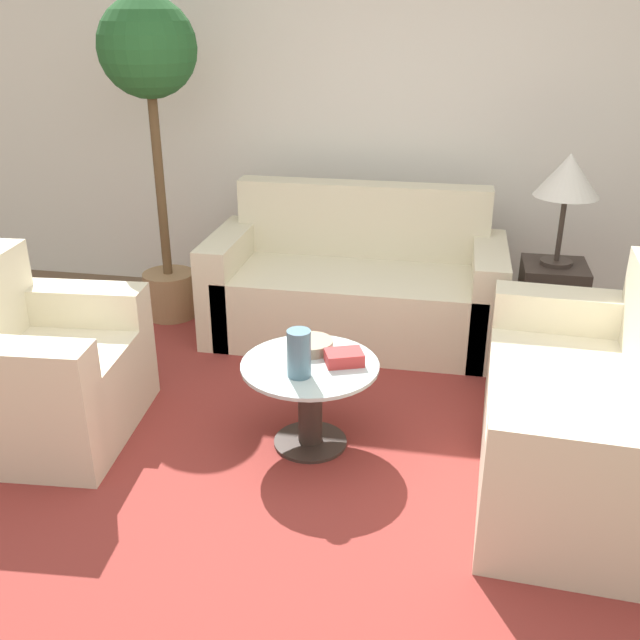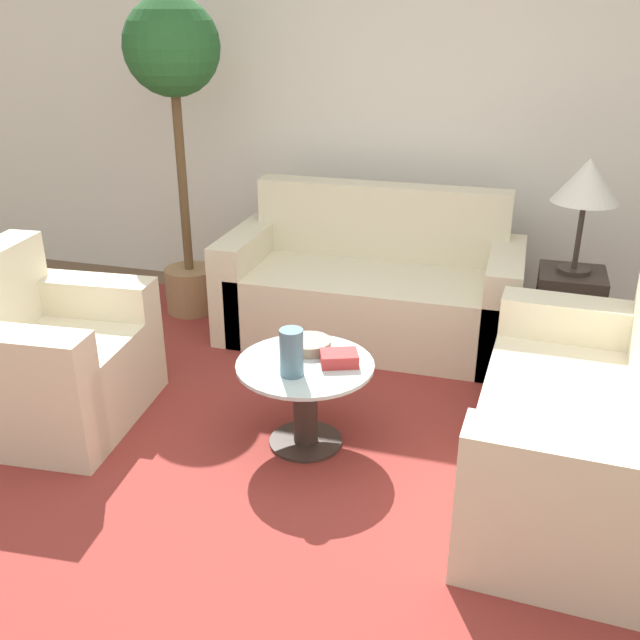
{
  "view_description": "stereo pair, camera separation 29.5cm",
  "coord_description": "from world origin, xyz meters",
  "px_view_note": "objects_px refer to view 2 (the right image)",
  "views": [
    {
      "loc": [
        0.48,
        -2.25,
        1.95
      ],
      "look_at": [
        -0.12,
        0.86,
        0.55
      ],
      "focal_mm": 40.0,
      "sensor_mm": 36.0,
      "label": 1
    },
    {
      "loc": [
        0.76,
        -2.18,
        1.95
      ],
      "look_at": [
        -0.12,
        0.86,
        0.55
      ],
      "focal_mm": 40.0,
      "sensor_mm": 36.0,
      "label": 2
    }
  ],
  "objects_px": {
    "coffee_table": "(305,392)",
    "book_stack": "(339,358)",
    "sofa_main": "(372,290)",
    "loveseat": "(591,434)",
    "vase": "(292,352)",
    "bowl": "(309,345)",
    "table_lamp": "(587,183)",
    "armchair": "(47,364)",
    "potted_plant": "(175,90)"
  },
  "relations": [
    {
      "from": "coffee_table",
      "to": "book_stack",
      "type": "distance_m",
      "value": 0.24
    },
    {
      "from": "sofa_main",
      "to": "loveseat",
      "type": "relative_size",
      "value": 1.2
    },
    {
      "from": "book_stack",
      "to": "vase",
      "type": "bearing_deg",
      "value": -159.87
    },
    {
      "from": "sofa_main",
      "to": "bowl",
      "type": "xyz_separation_m",
      "value": [
        -0.05,
        -1.19,
        0.16
      ]
    },
    {
      "from": "table_lamp",
      "to": "sofa_main",
      "type": "bearing_deg",
      "value": 173.27
    },
    {
      "from": "loveseat",
      "to": "bowl",
      "type": "xyz_separation_m",
      "value": [
        -1.29,
        0.18,
        0.16
      ]
    },
    {
      "from": "sofa_main",
      "to": "loveseat",
      "type": "bearing_deg",
      "value": -47.75
    },
    {
      "from": "sofa_main",
      "to": "bowl",
      "type": "bearing_deg",
      "value": -92.4
    },
    {
      "from": "sofa_main",
      "to": "vase",
      "type": "xyz_separation_m",
      "value": [
        -0.05,
        -1.46,
        0.25
      ]
    },
    {
      "from": "armchair",
      "to": "potted_plant",
      "type": "height_order",
      "value": "potted_plant"
    },
    {
      "from": "loveseat",
      "to": "vase",
      "type": "distance_m",
      "value": 1.32
    },
    {
      "from": "coffee_table",
      "to": "book_stack",
      "type": "relative_size",
      "value": 3.18
    },
    {
      "from": "armchair",
      "to": "book_stack",
      "type": "relative_size",
      "value": 4.67
    },
    {
      "from": "table_lamp",
      "to": "vase",
      "type": "xyz_separation_m",
      "value": [
        -1.23,
        -1.32,
        -0.54
      ]
    },
    {
      "from": "table_lamp",
      "to": "bowl",
      "type": "xyz_separation_m",
      "value": [
        -1.22,
        -1.05,
        -0.63
      ]
    },
    {
      "from": "potted_plant",
      "to": "vase",
      "type": "height_order",
      "value": "potted_plant"
    },
    {
      "from": "bowl",
      "to": "table_lamp",
      "type": "bearing_deg",
      "value": 40.75
    },
    {
      "from": "vase",
      "to": "bowl",
      "type": "height_order",
      "value": "vase"
    },
    {
      "from": "armchair",
      "to": "table_lamp",
      "type": "xyz_separation_m",
      "value": [
        2.52,
        1.32,
        0.78
      ]
    },
    {
      "from": "loveseat",
      "to": "potted_plant",
      "type": "height_order",
      "value": "potted_plant"
    },
    {
      "from": "potted_plant",
      "to": "bowl",
      "type": "height_order",
      "value": "potted_plant"
    },
    {
      "from": "coffee_table",
      "to": "sofa_main",
      "type": "bearing_deg",
      "value": 88.79
    },
    {
      "from": "armchair",
      "to": "table_lamp",
      "type": "relative_size",
      "value": 1.49
    },
    {
      "from": "potted_plant",
      "to": "bowl",
      "type": "distance_m",
      "value": 2.0
    },
    {
      "from": "loveseat",
      "to": "coffee_table",
      "type": "height_order",
      "value": "loveseat"
    },
    {
      "from": "table_lamp",
      "to": "book_stack",
      "type": "height_order",
      "value": "table_lamp"
    },
    {
      "from": "table_lamp",
      "to": "book_stack",
      "type": "relative_size",
      "value": 3.13
    },
    {
      "from": "sofa_main",
      "to": "potted_plant",
      "type": "xyz_separation_m",
      "value": [
        -1.28,
        0.02,
        1.17
      ]
    },
    {
      "from": "loveseat",
      "to": "bowl",
      "type": "relative_size",
      "value": 7.19
    },
    {
      "from": "potted_plant",
      "to": "vase",
      "type": "distance_m",
      "value": 2.14
    },
    {
      "from": "armchair",
      "to": "coffee_table",
      "type": "height_order",
      "value": "armchair"
    },
    {
      "from": "armchair",
      "to": "loveseat",
      "type": "relative_size",
      "value": 0.62
    },
    {
      "from": "coffee_table",
      "to": "vase",
      "type": "height_order",
      "value": "vase"
    },
    {
      "from": "armchair",
      "to": "table_lamp",
      "type": "height_order",
      "value": "table_lamp"
    },
    {
      "from": "vase",
      "to": "book_stack",
      "type": "bearing_deg",
      "value": 41.12
    },
    {
      "from": "sofa_main",
      "to": "armchair",
      "type": "bearing_deg",
      "value": -132.8
    },
    {
      "from": "loveseat",
      "to": "table_lamp",
      "type": "xyz_separation_m",
      "value": [
        -0.07,
        1.23,
        0.79
      ]
    },
    {
      "from": "coffee_table",
      "to": "potted_plant",
      "type": "bearing_deg",
      "value": 132.62
    },
    {
      "from": "armchair",
      "to": "vase",
      "type": "relative_size",
      "value": 4.29
    },
    {
      "from": "coffee_table",
      "to": "bowl",
      "type": "height_order",
      "value": "bowl"
    },
    {
      "from": "loveseat",
      "to": "bowl",
      "type": "distance_m",
      "value": 1.31
    },
    {
      "from": "sofa_main",
      "to": "coffee_table",
      "type": "distance_m",
      "value": 1.34
    },
    {
      "from": "potted_plant",
      "to": "vase",
      "type": "relative_size",
      "value": 9.16
    },
    {
      "from": "armchair",
      "to": "potted_plant",
      "type": "relative_size",
      "value": 0.47
    },
    {
      "from": "potted_plant",
      "to": "book_stack",
      "type": "height_order",
      "value": "potted_plant"
    },
    {
      "from": "coffee_table",
      "to": "armchair",
      "type": "bearing_deg",
      "value": -174.66
    },
    {
      "from": "loveseat",
      "to": "book_stack",
      "type": "distance_m",
      "value": 1.13
    },
    {
      "from": "sofa_main",
      "to": "book_stack",
      "type": "relative_size",
      "value": 8.97
    },
    {
      "from": "table_lamp",
      "to": "potted_plant",
      "type": "distance_m",
      "value": 2.49
    },
    {
      "from": "armchair",
      "to": "loveseat",
      "type": "bearing_deg",
      "value": -92.58
    }
  ]
}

